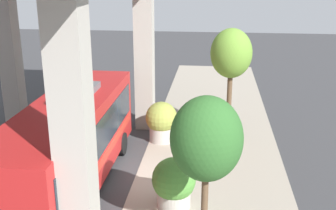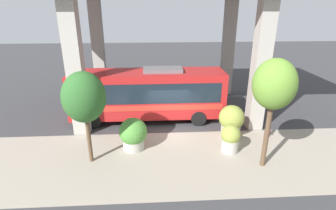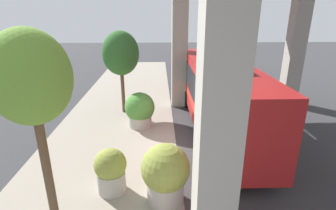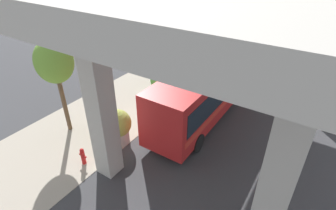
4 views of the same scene
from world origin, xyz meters
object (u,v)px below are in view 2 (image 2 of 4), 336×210
object	(u,v)px
planter_back	(133,134)
street_tree_near	(84,98)
fire_hydrant	(268,130)
street_tree_far	(274,85)
bus	(148,92)
planter_front	(231,121)
planter_middle	(230,138)

from	to	relation	value
planter_back	street_tree_near	world-z (taller)	street_tree_near
fire_hydrant	street_tree_far	xyz separation A→B (m)	(-2.87, 1.48, 3.66)
street_tree_near	street_tree_far	xyz separation A→B (m)	(-0.89, -8.51, 0.70)
bus	planter_front	size ratio (longest dim) A/B	5.16
planter_middle	planter_back	world-z (taller)	planter_back
fire_hydrant	planter_front	xyz separation A→B (m)	(0.28, 2.20, 0.53)
planter_back	planter_front	bearing A→B (deg)	-78.54
planter_back	street_tree_near	bearing A→B (deg)	117.88
fire_hydrant	planter_back	bearing A→B (deg)	96.34
planter_front	street_tree_near	world-z (taller)	street_tree_near
fire_hydrant	planter_middle	world-z (taller)	planter_middle
planter_front	street_tree_far	bearing A→B (deg)	-167.09
fire_hydrant	planter_back	distance (m)	7.98
bus	planter_middle	bearing A→B (deg)	-135.44
planter_back	street_tree_far	bearing A→B (deg)	-107.17
planter_front	planter_middle	xyz separation A→B (m)	(-1.75, 0.54, -0.21)
fire_hydrant	planter_back	world-z (taller)	planter_back
bus	fire_hydrant	size ratio (longest dim) A/B	10.72
planter_front	street_tree_far	distance (m)	4.49
fire_hydrant	planter_middle	distance (m)	3.13
bus	street_tree_far	bearing A→B (deg)	-136.01
planter_front	street_tree_near	size ratio (longest dim) A/B	0.42
bus	planter_middle	world-z (taller)	bus
planter_middle	bus	bearing A→B (deg)	44.56
bus	planter_middle	distance (m)	6.37
bus	planter_front	xyz separation A→B (m)	(-2.71, -4.93, -0.95)
bus	street_tree_far	distance (m)	8.43
fire_hydrant	planter_middle	bearing A→B (deg)	118.27
street_tree_near	street_tree_far	bearing A→B (deg)	-95.98
street_tree_near	planter_back	bearing A→B (deg)	-62.12
street_tree_far	planter_front	bearing A→B (deg)	12.91
bus	street_tree_far	world-z (taller)	street_tree_far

